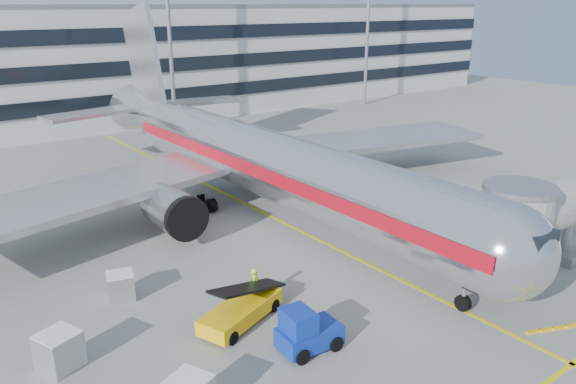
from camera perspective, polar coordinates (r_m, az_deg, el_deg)
ground at (r=36.78m, az=7.14°, el=-6.79°), size 180.00×180.00×0.00m
lead_in_line at (r=43.84m, az=-1.98°, el=-2.36°), size 0.25×70.00×0.01m
stop_bar at (r=29.85m, az=26.89°, el=-15.34°), size 6.00×0.25×0.01m
main_jet at (r=43.88m, az=-3.35°, el=3.45°), size 50.95×48.70×16.06m
terminal at (r=85.13m, az=-21.53°, el=12.03°), size 150.00×24.25×15.60m
light_mast_centre at (r=72.70m, az=-12.10°, el=17.58°), size 2.40×1.20×25.45m
light_mast_east at (r=92.67m, az=8.17°, el=17.92°), size 2.40×1.20×25.45m
belt_loader at (r=29.59m, az=-4.81°, el=-11.83°), size 5.41×3.50×2.54m
baggage_tug at (r=27.27m, az=1.83°, el=-14.03°), size 3.11×2.13×2.24m
cargo_container_left at (r=28.16m, az=-22.22°, el=-14.68°), size 2.09×2.09×1.73m
cargo_container_right at (r=32.97m, az=-16.64°, el=-9.14°), size 1.78×1.78×1.52m
ramp_worker at (r=31.29m, az=-3.33°, el=-9.42°), size 0.86×0.84×1.99m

